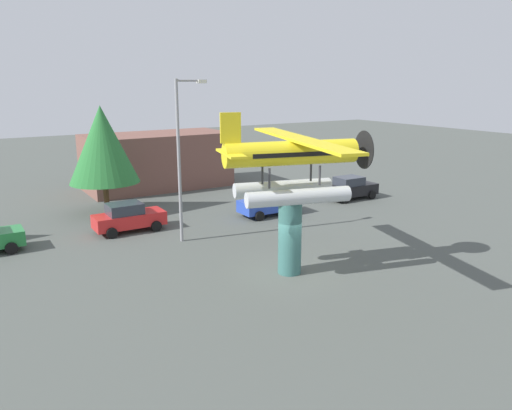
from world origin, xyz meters
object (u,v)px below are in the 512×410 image
at_px(car_far_blue, 268,202).
at_px(storefront_building, 157,161).
at_px(streetlight_primary, 182,151).
at_px(display_pedestal, 290,237).
at_px(car_distant_black, 351,188).
at_px(tree_east, 103,145).
at_px(floatplane_monument, 294,163).
at_px(car_mid_red, 128,217).

bearing_deg(car_far_blue, storefront_building, 103.25).
relative_size(streetlight_primary, storefront_building, 0.76).
bearing_deg(display_pedestal, car_far_blue, 62.13).
bearing_deg(car_distant_black, storefront_building, 132.17).
distance_m(display_pedestal, car_far_blue, 10.56).
xyz_separation_m(car_far_blue, storefront_building, (-2.99, 12.70, 1.41)).
bearing_deg(car_distant_black, car_far_blue, -175.60).
bearing_deg(car_distant_black, tree_east, 161.77).
distance_m(floatplane_monument, car_distant_black, 16.75).
distance_m(streetlight_primary, storefront_building, 15.67).
distance_m(car_far_blue, streetlight_primary, 8.58).
bearing_deg(streetlight_primary, car_mid_red, 121.41).
distance_m(streetlight_primary, tree_east, 8.65).
bearing_deg(tree_east, floatplane_monument, -74.30).
relative_size(car_mid_red, tree_east, 0.57).
bearing_deg(streetlight_primary, floatplane_monument, -71.99).
distance_m(car_mid_red, car_far_blue, 9.35).
relative_size(streetlight_primary, tree_east, 1.23).
distance_m(display_pedestal, car_mid_red, 11.53).
xyz_separation_m(car_mid_red, car_distant_black, (17.21, -0.73, 0.00)).
height_order(floatplane_monument, car_distant_black, floatplane_monument).
relative_size(car_distant_black, tree_east, 0.57).
bearing_deg(display_pedestal, floatplane_monument, -14.78).
height_order(car_distant_black, tree_east, tree_east).
relative_size(car_far_blue, tree_east, 0.57).
relative_size(car_mid_red, storefront_building, 0.36).
distance_m(display_pedestal, floatplane_monument, 3.46).
height_order(car_mid_red, tree_east, tree_east).
height_order(display_pedestal, floatplane_monument, floatplane_monument).
distance_m(car_far_blue, tree_east, 11.76).
xyz_separation_m(streetlight_primary, tree_east, (-2.04, 8.39, -0.41)).
distance_m(display_pedestal, storefront_building, 22.09).
relative_size(display_pedestal, floatplane_monument, 0.35).
bearing_deg(streetlight_primary, display_pedestal, -72.83).
xyz_separation_m(car_distant_black, storefront_building, (-10.95, 12.09, 1.41)).
height_order(display_pedestal, car_far_blue, display_pedestal).
bearing_deg(storefront_building, floatplane_monument, -94.67).
bearing_deg(streetlight_primary, car_distant_black, 10.33).
distance_m(car_mid_red, tree_east, 6.25).
relative_size(car_mid_red, car_distant_black, 1.00).
xyz_separation_m(floatplane_monument, tree_east, (-4.38, 15.59, -0.51)).
height_order(floatplane_monument, tree_east, floatplane_monument).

